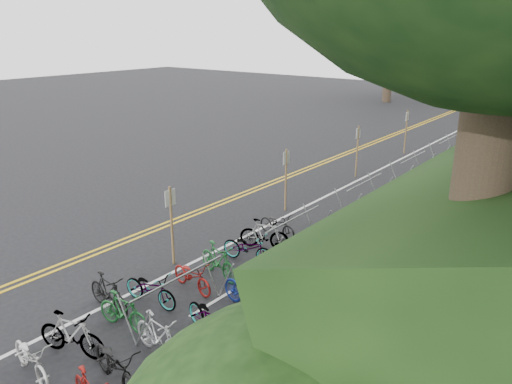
% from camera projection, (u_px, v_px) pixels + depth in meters
% --- Properties ---
extents(ground, '(120.00, 120.00, 0.00)m').
position_uv_depth(ground, '(3.00, 331.00, 11.98)').
color(ground, black).
rests_on(ground, ground).
extents(road_markings, '(7.47, 80.00, 0.01)m').
position_uv_depth(road_markings, '(272.00, 217.00, 19.16)').
color(road_markings, gold).
rests_on(road_markings, ground).
extents(red_curb, '(0.25, 28.00, 0.10)m').
position_uv_depth(red_curb, '(420.00, 232.00, 17.60)').
color(red_curb, maroon).
rests_on(red_curb, ground).
extents(bike_racks_rest, '(1.14, 23.00, 1.17)m').
position_uv_depth(bike_racks_rest, '(364.00, 189.00, 19.67)').
color(bike_racks_rest, gray).
rests_on(bike_racks_rest, ground).
extents(signposts_rest, '(0.08, 18.40, 2.50)m').
position_uv_depth(signposts_rest, '(325.00, 160.00, 21.65)').
color(signposts_rest, brown).
rests_on(signposts_rest, ground).
extents(bike_front, '(0.60, 1.71, 1.01)m').
position_uv_depth(bike_front, '(108.00, 293.00, 12.70)').
color(bike_front, black).
rests_on(bike_front, ground).
extents(bike_valet, '(3.20, 13.58, 1.07)m').
position_uv_depth(bike_valet, '(172.00, 306.00, 12.11)').
color(bike_valet, slate).
rests_on(bike_valet, ground).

